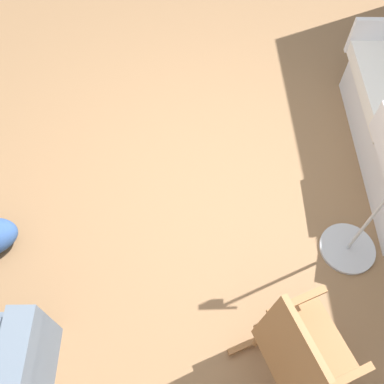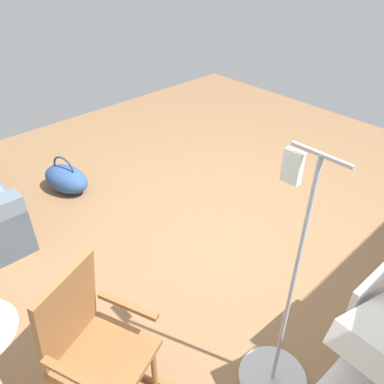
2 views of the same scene
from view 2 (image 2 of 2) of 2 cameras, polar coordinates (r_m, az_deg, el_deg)
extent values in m
plane|color=olive|center=(3.74, 4.26, -5.96)|extent=(6.80, 6.80, 0.00)
cube|color=silver|center=(2.66, 25.42, -12.41)|extent=(0.06, 0.56, 0.28)
cube|color=brown|center=(2.83, -8.70, -24.53)|extent=(0.72, 0.31, 0.05)
cylinder|color=brown|center=(2.57, -5.72, -24.09)|extent=(0.04, 0.04, 0.40)
cylinder|color=brown|center=(2.70, -12.93, -20.75)|extent=(0.04, 0.04, 0.40)
cube|color=brown|center=(2.39, -12.69, -23.14)|extent=(0.60, 0.61, 0.04)
cube|color=brown|center=(2.24, -18.00, -16.68)|extent=(0.27, 0.45, 0.60)
cube|color=brown|center=(2.30, -9.51, -16.25)|extent=(0.38, 0.18, 0.03)
cube|color=brown|center=(2.12, -17.05, -24.64)|extent=(0.38, 0.18, 0.03)
ellipsoid|color=#2D4C84|center=(4.43, -18.16, 1.84)|extent=(0.63, 0.46, 0.30)
torus|color=navy|center=(4.37, -18.46, 3.27)|extent=(0.29, 0.10, 0.30)
cylinder|color=#B2B5BA|center=(2.83, 11.80, -25.33)|extent=(0.44, 0.44, 0.03)
cylinder|color=#B2B5BA|center=(2.16, 14.50, -14.07)|extent=(0.02, 0.02, 1.65)
cube|color=#B2B5BA|center=(1.65, 18.64, 5.27)|extent=(0.28, 0.02, 0.02)
cube|color=white|center=(1.75, 14.67, 3.65)|extent=(0.09, 0.04, 0.16)
camera|label=1|loc=(2.00, -57.77, 39.26)|focal=37.93mm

